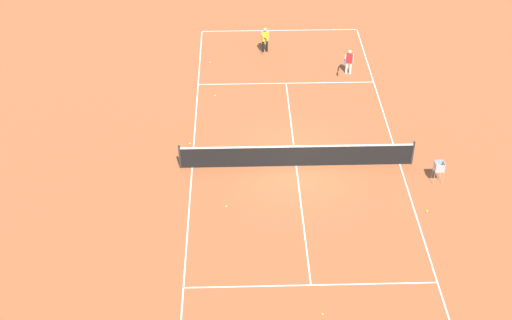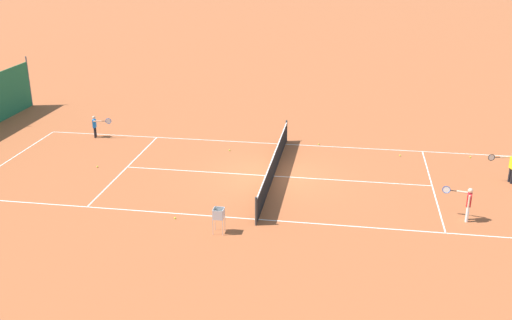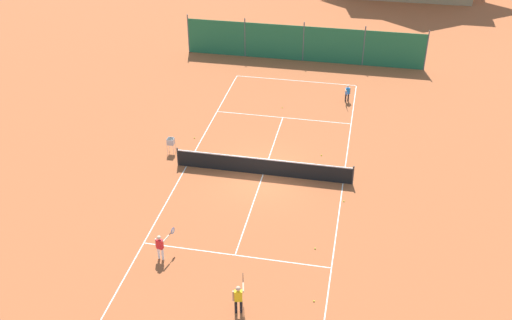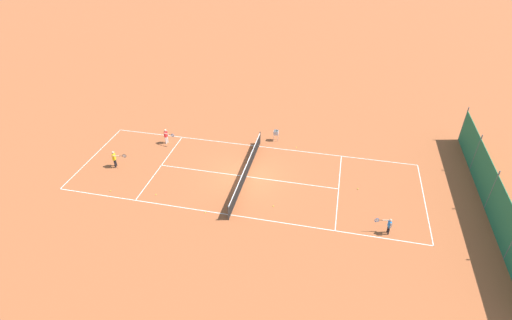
# 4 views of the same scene
# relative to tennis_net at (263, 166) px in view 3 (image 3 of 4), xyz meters

# --- Properties ---
(ground_plane) EXTENTS (600.00, 600.00, 0.00)m
(ground_plane) POSITION_rel_tennis_net_xyz_m (0.00, 0.00, -0.50)
(ground_plane) COLOR #A8542D
(court_line_markings) EXTENTS (8.25, 23.85, 0.01)m
(court_line_markings) POSITION_rel_tennis_net_xyz_m (0.00, 0.00, -0.50)
(court_line_markings) COLOR white
(court_line_markings) RESTS_ON ground
(tennis_net) EXTENTS (9.18, 0.08, 1.06)m
(tennis_net) POSITION_rel_tennis_net_xyz_m (0.00, 0.00, 0.00)
(tennis_net) COLOR #2D2D2D
(tennis_net) RESTS_ON ground
(windscreen_fence_far) EXTENTS (17.28, 0.08, 2.90)m
(windscreen_fence_far) POSITION_rel_tennis_net_xyz_m (-0.00, 15.50, 0.81)
(windscreen_fence_far) COLOR #236B42
(windscreen_fence_far) RESTS_ON ground
(player_far_baseline) EXTENTS (0.37, 0.98, 1.10)m
(player_far_baseline) POSITION_rel_tennis_net_xyz_m (3.63, 9.35, 0.15)
(player_far_baseline) COLOR black
(player_far_baseline) RESTS_ON ground
(player_near_service) EXTENTS (0.59, 0.99, 1.24)m
(player_near_service) POSITION_rel_tennis_net_xyz_m (-2.99, -7.20, 0.22)
(player_near_service) COLOR white
(player_near_service) RESTS_ON ground
(player_near_baseline) EXTENTS (0.43, 1.11, 1.30)m
(player_near_baseline) POSITION_rel_tennis_net_xyz_m (0.87, -9.51, 0.26)
(player_near_baseline) COLOR black
(player_near_baseline) RESTS_ON ground
(tennis_ball_alley_right) EXTENTS (0.07, 0.07, 0.07)m
(tennis_ball_alley_right) POSITION_rel_tennis_net_xyz_m (-4.53, 2.91, -0.47)
(tennis_ball_alley_right) COLOR #CCE033
(tennis_ball_alley_right) RESTS_ON ground
(tennis_ball_near_corner) EXTENTS (0.07, 0.07, 0.07)m
(tennis_ball_near_corner) POSITION_rel_tennis_net_xyz_m (2.75, 2.44, -0.47)
(tennis_ball_near_corner) COLOR #CCE033
(tennis_ball_near_corner) RESTS_ON ground
(tennis_ball_far_corner) EXTENTS (0.07, 0.07, 0.07)m
(tennis_ball_far_corner) POSITION_rel_tennis_net_xyz_m (-0.24, 7.66, -0.47)
(tennis_ball_far_corner) COLOR #CCE033
(tennis_ball_far_corner) RESTS_ON ground
(tennis_ball_alley_left) EXTENTS (0.07, 0.07, 0.07)m
(tennis_ball_alley_left) POSITION_rel_tennis_net_xyz_m (3.61, -8.45, -0.47)
(tennis_ball_alley_left) COLOR #CCE033
(tennis_ball_alley_left) RESTS_ON ground
(tennis_ball_by_net_left) EXTENTS (0.07, 0.07, 0.07)m
(tennis_ball_by_net_left) POSITION_rel_tennis_net_xyz_m (3.30, -5.34, -0.47)
(tennis_ball_by_net_left) COLOR #CCE033
(tennis_ball_by_net_left) RESTS_ON ground
(tennis_ball_by_net_right) EXTENTS (0.07, 0.07, 0.07)m
(tennis_ball_by_net_right) POSITION_rel_tennis_net_xyz_m (4.26, -1.59, -0.47)
(tennis_ball_by_net_right) COLOR #CCE033
(tennis_ball_by_net_right) RESTS_ON ground
(ball_hopper) EXTENTS (0.36, 0.36, 0.89)m
(ball_hopper) POSITION_rel_tennis_net_xyz_m (-5.30, 1.16, 0.15)
(ball_hopper) COLOR #B7B7BC
(ball_hopper) RESTS_ON ground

